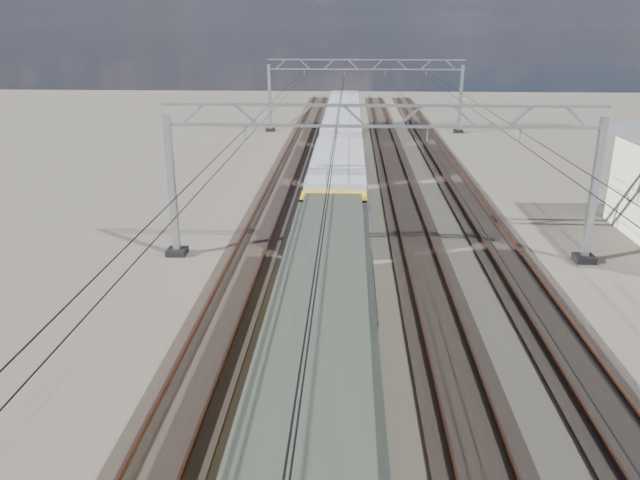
{
  "coord_description": "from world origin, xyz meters",
  "views": [
    {
      "loc": [
        -1.38,
        -23.41,
        10.39
      ],
      "look_at": [
        -2.48,
        -0.46,
        2.4
      ],
      "focal_mm": 35.0,
      "sensor_mm": 36.0,
      "label": 1
    }
  ],
  "objects_px": {
    "catenary_gantry_far": "(365,93)",
    "hopper_wagon_lead": "(338,183)",
    "catenary_gantry_mid": "(380,177)",
    "hopper_wagon_third": "(344,113)",
    "hopper_wagon_mid": "(342,138)",
    "locomotive": "(324,338)"
  },
  "relations": [
    {
      "from": "catenary_gantry_far",
      "to": "hopper_wagon_lead",
      "type": "bearing_deg",
      "value": -93.73
    },
    {
      "from": "catenary_gantry_mid",
      "to": "hopper_wagon_third",
      "type": "distance_m",
      "value": 33.85
    },
    {
      "from": "catenary_gantry_mid",
      "to": "hopper_wagon_lead",
      "type": "height_order",
      "value": "catenary_gantry_mid"
    },
    {
      "from": "hopper_wagon_mid",
      "to": "catenary_gantry_mid",
      "type": "bearing_deg",
      "value": -84.16
    },
    {
      "from": "catenary_gantry_far",
      "to": "hopper_wagon_mid",
      "type": "relative_size",
      "value": 1.53
    },
    {
      "from": "catenary_gantry_far",
      "to": "locomotive",
      "type": "height_order",
      "value": "catenary_gantry_far"
    },
    {
      "from": "hopper_wagon_third",
      "to": "catenary_gantry_far",
      "type": "bearing_deg",
      "value": 48.37
    },
    {
      "from": "hopper_wagon_lead",
      "to": "hopper_wagon_third",
      "type": "relative_size",
      "value": 1.0
    },
    {
      "from": "hopper_wagon_lead",
      "to": "hopper_wagon_third",
      "type": "bearing_deg",
      "value": 90.0
    },
    {
      "from": "catenary_gantry_mid",
      "to": "catenary_gantry_far",
      "type": "height_order",
      "value": "same"
    },
    {
      "from": "catenary_gantry_far",
      "to": "hopper_wagon_third",
      "type": "bearing_deg",
      "value": -131.63
    },
    {
      "from": "locomotive",
      "to": "hopper_wagon_lead",
      "type": "height_order",
      "value": "locomotive"
    },
    {
      "from": "catenary_gantry_mid",
      "to": "hopper_wagon_lead",
      "type": "distance_m",
      "value": 5.95
    },
    {
      "from": "locomotive",
      "to": "hopper_wagon_mid",
      "type": "relative_size",
      "value": 1.62
    },
    {
      "from": "hopper_wagon_mid",
      "to": "hopper_wagon_third",
      "type": "xyz_separation_m",
      "value": [
        0.0,
        14.2,
        0.0
      ]
    },
    {
      "from": "locomotive",
      "to": "hopper_wagon_lead",
      "type": "xyz_separation_m",
      "value": [
        -0.0,
        17.7,
        -0.09
      ]
    },
    {
      "from": "hopper_wagon_lead",
      "to": "hopper_wagon_mid",
      "type": "xyz_separation_m",
      "value": [
        0.0,
        14.2,
        0.0
      ]
    },
    {
      "from": "catenary_gantry_mid",
      "to": "catenary_gantry_far",
      "type": "relative_size",
      "value": 1.0
    },
    {
      "from": "locomotive",
      "to": "hopper_wagon_mid",
      "type": "xyz_separation_m",
      "value": [
        -0.0,
        31.9,
        -0.09
      ]
    },
    {
      "from": "catenary_gantry_far",
      "to": "hopper_wagon_mid",
      "type": "bearing_deg",
      "value": -96.93
    },
    {
      "from": "catenary_gantry_mid",
      "to": "locomotive",
      "type": "bearing_deg",
      "value": -99.2
    },
    {
      "from": "hopper_wagon_mid",
      "to": "hopper_wagon_third",
      "type": "bearing_deg",
      "value": 90.0
    }
  ]
}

